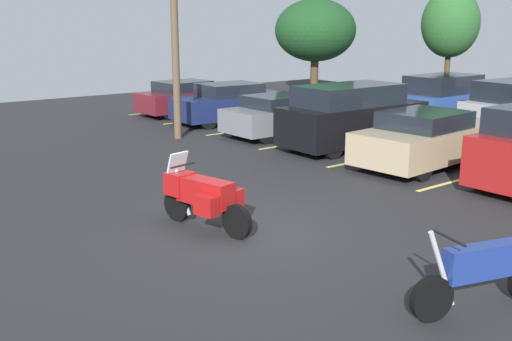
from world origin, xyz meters
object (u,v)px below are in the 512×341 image
at_px(car_black, 352,116).
at_px(motorcycle_second, 482,272).
at_px(motorcycle_touring, 202,195).
at_px(car_maroon, 187,98).
at_px(car_tan, 429,138).
at_px(car_navy, 233,103).
at_px(car_far_blue, 447,99).
at_px(car_grey, 283,115).

bearing_deg(car_black, motorcycle_second, -37.61).
distance_m(motorcycle_touring, car_maroon, 14.59).
height_order(motorcycle_second, car_tan, car_tan).
xyz_separation_m(car_navy, car_black, (6.19, 0.08, 0.24)).
height_order(car_black, car_far_blue, car_black).
xyz_separation_m(motorcycle_second, car_maroon, (-17.70, 6.26, 0.14)).
relative_size(car_navy, car_black, 0.99).
relative_size(car_maroon, car_far_blue, 0.95).
bearing_deg(car_maroon, motorcycle_second, -19.48).
xyz_separation_m(motorcycle_second, car_black, (-8.61, 6.63, 0.42)).
bearing_deg(car_navy, car_tan, -0.02).
bearing_deg(car_far_blue, car_tan, -58.39).
bearing_deg(car_grey, car_far_blue, 75.36).
distance_m(motorcycle_second, car_maroon, 18.78).
distance_m(car_navy, car_tan, 9.12).
xyz_separation_m(car_grey, car_tan, (5.82, 0.26, 0.04)).
height_order(motorcycle_second, car_maroon, car_maroon).
distance_m(car_maroon, car_tan, 12.03).
height_order(car_grey, car_black, car_black).
distance_m(car_maroon, car_far_blue, 10.52).
bearing_deg(car_maroon, motorcycle_touring, -30.45).
relative_size(car_maroon, car_grey, 1.02).
bearing_deg(motorcycle_touring, car_black, 114.17).
xyz_separation_m(motorcycle_touring, car_grey, (-6.38, 7.42, 0.05)).
height_order(motorcycle_touring, car_far_blue, car_far_blue).
bearing_deg(car_grey, car_black, 6.80).
relative_size(car_tan, car_far_blue, 1.08).
bearing_deg(car_navy, car_grey, -4.52).
bearing_deg(motorcycle_touring, car_navy, 141.56).
distance_m(motorcycle_second, car_grey, 13.11).
distance_m(motorcycle_touring, car_far_blue, 14.97).
relative_size(motorcycle_second, car_black, 0.45).
distance_m(car_navy, car_black, 6.20).
distance_m(car_grey, car_black, 2.93).
height_order(car_navy, car_grey, car_navy).
xyz_separation_m(car_grey, car_far_blue, (1.78, 6.82, 0.20)).
height_order(car_maroon, car_navy, car_navy).
distance_m(car_black, car_far_blue, 6.57).
distance_m(car_black, car_tan, 2.94).
relative_size(car_black, car_far_blue, 1.06).
xyz_separation_m(motorcycle_touring, car_navy, (-9.68, 7.68, 0.09)).
relative_size(motorcycle_touring, car_tan, 0.44).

